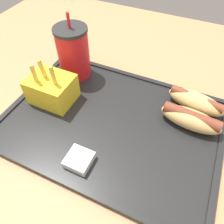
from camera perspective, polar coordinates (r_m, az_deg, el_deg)
ground_plane at (r=1.21m, az=0.18°, el=-25.51°), size 8.00×8.00×0.00m
dining_table at (r=0.84m, az=0.25°, el=-18.43°), size 1.22×1.10×0.78m
food_tray at (r=0.49m, az=0.00°, el=-2.68°), size 0.47×0.34×0.01m
soda_cup at (r=0.57m, az=-10.04°, el=15.11°), size 0.08×0.08×0.16m
hot_dog_far at (r=0.53m, az=21.04°, el=2.66°), size 0.13×0.07×0.04m
hot_dog_near at (r=0.49m, az=19.88°, el=-1.64°), size 0.13×0.06×0.04m
fries_carton at (r=0.52m, az=-15.46°, el=5.86°), size 0.10×0.08×0.11m
sauce_cup_mayo at (r=0.42m, az=-8.58°, el=-12.17°), size 0.05×0.05×0.02m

